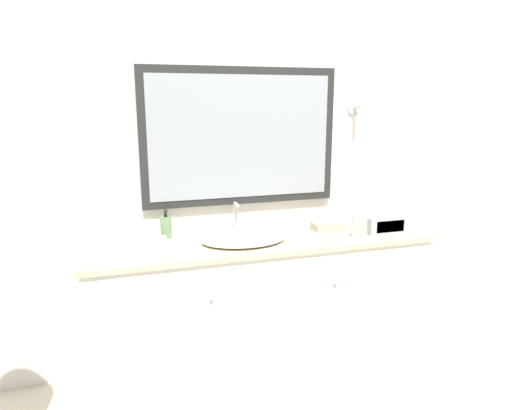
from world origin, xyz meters
TOP-DOWN VIEW (x-y plane):
  - ground_plane at (0.00, 0.00)m, footprint 14.00×14.00m
  - wall_back at (-0.00, 0.58)m, footprint 8.00×0.18m
  - vanity_counter at (0.00, 0.29)m, footprint 2.01×0.52m
  - sink_basin at (-0.11, 0.27)m, footprint 0.48×0.39m
  - soap_bottle at (-0.52, 0.46)m, footprint 0.06×0.06m
  - appliance_box at (0.75, 0.22)m, footprint 0.25×0.16m
  - picture_frame at (0.55, 0.15)m, footprint 0.10×0.01m
  - hand_towel_near_sink at (0.44, 0.35)m, footprint 0.18×0.11m
  - hand_towel_far_corner at (-0.61, 0.35)m, footprint 0.14×0.10m

SIDE VIEW (x-z plane):
  - ground_plane at x=0.00m, z-range 0.00..0.00m
  - vanity_counter at x=0.00m, z-range 0.00..0.86m
  - sink_basin at x=-0.11m, z-range 0.78..0.97m
  - hand_towel_far_corner at x=-0.61m, z-range 0.86..0.90m
  - hand_towel_near_sink at x=0.44m, z-range 0.86..0.91m
  - appliance_box at x=0.75m, z-range 0.86..0.96m
  - picture_frame at x=0.55m, z-range 0.86..0.99m
  - soap_bottle at x=-0.52m, z-range 0.84..1.01m
  - wall_back at x=0.00m, z-range 0.00..2.55m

